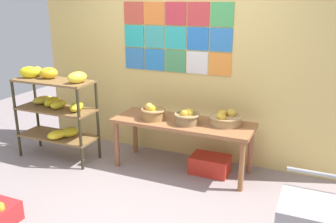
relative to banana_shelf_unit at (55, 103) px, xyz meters
name	(u,v)px	position (x,y,z in m)	size (l,w,h in m)	color
ground	(130,212)	(1.51, -0.79, -0.75)	(9.06, 9.06, 0.00)	gray
back_wall_with_art	(187,43)	(1.51, 0.76, 0.74)	(4.25, 0.07, 2.98)	#E7C770
banana_shelf_unit	(55,103)	(0.00, 0.00, 0.00)	(1.04, 0.53, 1.20)	#312C19
display_table	(183,127)	(1.64, 0.30, -0.20)	(1.68, 0.59, 0.63)	#965E39
fruit_basket_back_left	(153,112)	(1.28, 0.23, -0.04)	(0.30, 0.30, 0.20)	#A37A42
fruit_basket_right	(187,117)	(1.72, 0.24, -0.04)	(0.30, 0.30, 0.18)	olive
fruit_basket_centre	(225,118)	(2.13, 0.40, -0.05)	(0.39, 0.39, 0.17)	tan
produce_crate_under_table	(210,164)	(1.98, 0.35, -0.64)	(0.45, 0.31, 0.21)	red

